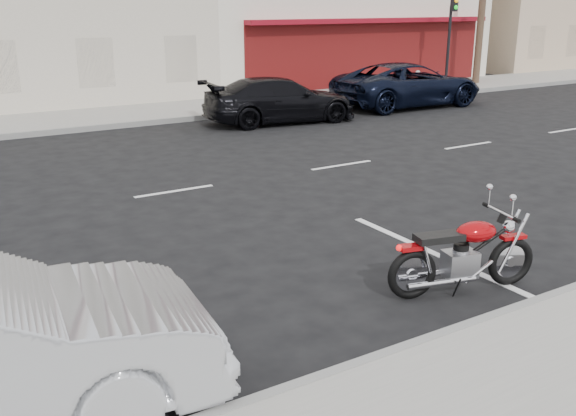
% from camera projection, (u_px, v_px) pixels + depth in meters
% --- Properties ---
extents(ground, '(120.00, 120.00, 0.00)m').
position_uv_depth(ground, '(264.00, 177.00, 13.40)').
color(ground, black).
rests_on(ground, ground).
extents(traffic_light, '(0.26, 0.30, 3.80)m').
position_uv_depth(traffic_light, '(451.00, 27.00, 26.11)').
color(traffic_light, black).
rests_on(traffic_light, sidewalk_far).
extents(fire_hydrant, '(0.20, 0.20, 0.72)m').
position_uv_depth(fire_hydrant, '(417.00, 79.00, 26.11)').
color(fire_hydrant, beige).
rests_on(fire_hydrant, sidewalk_far).
extents(motorcycle, '(2.00, 0.82, 1.02)m').
position_uv_depth(motorcycle, '(513.00, 251.00, 8.16)').
color(motorcycle, black).
rests_on(motorcycle, ground).
extents(suv_far, '(5.50, 2.63, 1.51)m').
position_uv_depth(suv_far, '(408.00, 85.00, 22.39)').
color(suv_far, black).
rests_on(suv_far, ground).
extents(car_far, '(4.89, 2.47, 1.36)m').
position_uv_depth(car_far, '(280.00, 100.00, 19.37)').
color(car_far, black).
rests_on(car_far, ground).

